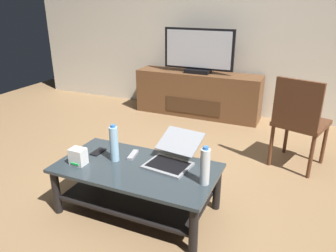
{
  "coord_description": "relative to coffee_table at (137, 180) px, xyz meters",
  "views": [
    {
      "loc": [
        1.01,
        -2.13,
        1.55
      ],
      "look_at": [
        -0.02,
        0.22,
        0.53
      ],
      "focal_mm": 34.56,
      "sensor_mm": 36.0,
      "label": 1
    }
  ],
  "objects": [
    {
      "name": "television",
      "position": [
        -0.32,
        2.31,
        0.62
      ],
      "size": [
        0.96,
        0.2,
        0.59
      ],
      "color": "black",
      "rests_on": "media_cabinet"
    },
    {
      "name": "router_box",
      "position": [
        -0.42,
        -0.14,
        0.18
      ],
      "size": [
        0.12,
        0.09,
        0.13
      ],
      "color": "white",
      "rests_on": "coffee_table"
    },
    {
      "name": "media_cabinet",
      "position": [
        -0.32,
        2.33,
        0.04
      ],
      "size": [
        1.73,
        0.41,
        0.61
      ],
      "color": "brown",
      "rests_on": "ground"
    },
    {
      "name": "coffee_table",
      "position": [
        0.0,
        0.0,
        0.0
      ],
      "size": [
        1.2,
        0.64,
        0.38
      ],
      "color": "#2D383D",
      "rests_on": "ground"
    },
    {
      "name": "ground_plane",
      "position": [
        0.06,
        0.28,
        -0.27
      ],
      "size": [
        7.68,
        7.68,
        0.0
      ],
      "primitive_type": "plane",
      "color": "olive"
    },
    {
      "name": "water_bottle_far",
      "position": [
        0.53,
        -0.02,
        0.25
      ],
      "size": [
        0.07,
        0.07,
        0.27
      ],
      "color": "silver",
      "rests_on": "coffee_table"
    },
    {
      "name": "laptop",
      "position": [
        0.22,
        0.17,
        0.18
      ],
      "size": [
        0.37,
        0.47,
        0.19
      ],
      "color": "gray",
      "rests_on": "coffee_table"
    },
    {
      "name": "cell_phone",
      "position": [
        -0.4,
        0.08,
        0.12
      ],
      "size": [
        0.07,
        0.14,
        0.01
      ],
      "primitive_type": "cube",
      "rotation": [
        0.0,
        0.0,
        -0.02
      ],
      "color": "black",
      "rests_on": "coffee_table"
    },
    {
      "name": "back_wall",
      "position": [
        0.06,
        2.65,
        1.13
      ],
      "size": [
        6.4,
        0.12,
        2.8
      ],
      "primitive_type": "cube",
      "color": "beige",
      "rests_on": "ground"
    },
    {
      "name": "tv_remote",
      "position": [
        0.49,
        0.17,
        0.13
      ],
      "size": [
        0.09,
        0.17,
        0.02
      ],
      "primitive_type": "cube",
      "rotation": [
        0.0,
        0.0,
        0.27
      ],
      "color": "#2D2D30",
      "rests_on": "coffee_table"
    },
    {
      "name": "soundbar_remote",
      "position": [
        -0.11,
        0.14,
        0.13
      ],
      "size": [
        0.07,
        0.17,
        0.02
      ],
      "primitive_type": "cube",
      "rotation": [
        0.0,
        0.0,
        0.18
      ],
      "color": "#99999E",
      "rests_on": "coffee_table"
    },
    {
      "name": "water_bottle_near",
      "position": [
        -0.2,
        0.02,
        0.26
      ],
      "size": [
        0.07,
        0.07,
        0.29
      ],
      "color": "#99C6E5",
      "rests_on": "coffee_table"
    },
    {
      "name": "dining_chair",
      "position": [
        1.05,
        1.23,
        0.24
      ],
      "size": [
        0.55,
        0.55,
        0.9
      ],
      "color": "#59331E",
      "rests_on": "ground"
    }
  ]
}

